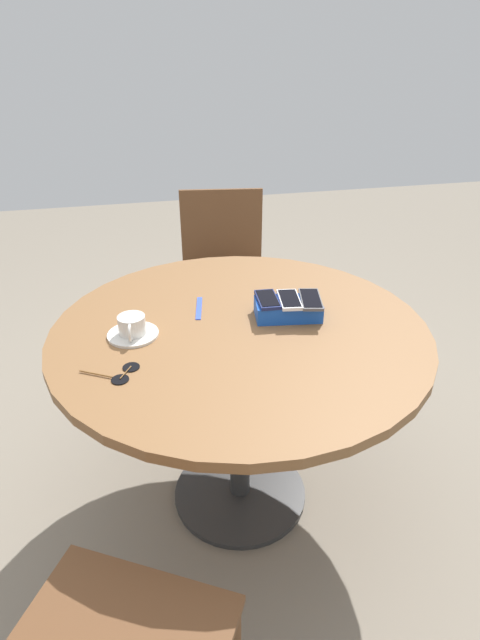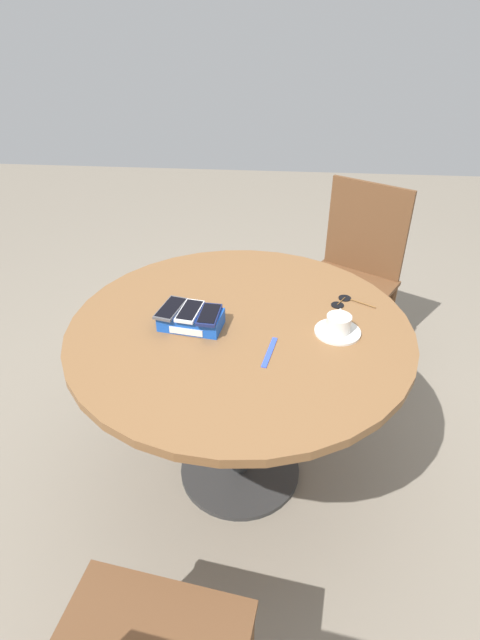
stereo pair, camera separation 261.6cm
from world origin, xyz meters
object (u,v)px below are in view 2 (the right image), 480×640
object	(u,v)px
phone_white	(190,311)
lanyard_strap	(270,352)
saucer	(337,332)
chair_far_side	(350,278)
round_table	(240,351)
phone_gray	(171,308)
coffee_cup	(339,323)
sunglasses	(343,302)
phone_box	(191,320)
phone_navy	(209,315)

from	to	relation	value
phone_white	lanyard_strap	world-z (taller)	phone_white
saucer	chair_far_side	world-z (taller)	chair_far_side
lanyard_strap	saucer	bearing A→B (deg)	30.11
round_table	phone_gray	bearing A→B (deg)	-177.55
phone_gray	phone_white	size ratio (longest dim) A/B	1.09
chair_far_side	saucer	bearing A→B (deg)	-100.17
phone_gray	coffee_cup	xyz separation A→B (m)	(0.54, -0.00, -0.02)
saucer	chair_far_side	xyz separation A→B (m)	(0.15, 0.81, -0.24)
sunglasses	round_table	bearing A→B (deg)	-153.55
phone_box	coffee_cup	xyz separation A→B (m)	(0.47, 0.01, 0.01)
phone_box	phone_navy	xyz separation A→B (m)	(0.06, -0.01, 0.03)
round_table	coffee_cup	size ratio (longest dim) A/B	10.42
phone_white	phone_navy	world-z (taller)	same
saucer	coffee_cup	xyz separation A→B (m)	(0.00, 0.00, 0.03)
phone_navy	lanyard_strap	distance (m)	0.23
round_table	saucer	bearing A→B (deg)	-2.90
phone_gray	lanyard_strap	size ratio (longest dim) A/B	0.98
phone_gray	coffee_cup	bearing A→B (deg)	-0.38
phone_navy	lanyard_strap	bearing A→B (deg)	-27.41
round_table	phone_navy	size ratio (longest dim) A/B	8.73
phone_box	phone_white	size ratio (longest dim) A/B	1.55
phone_navy	saucer	world-z (taller)	phone_navy
lanyard_strap	sunglasses	distance (m)	0.40
phone_navy	lanyard_strap	size ratio (longest dim) A/B	0.85
round_table	phone_navy	distance (m)	0.20
saucer	sunglasses	world-z (taller)	saucer
phone_white	lanyard_strap	bearing A→B (deg)	-24.27
sunglasses	lanyard_strap	bearing A→B (deg)	-128.35
phone_box	phone_white	xyz separation A→B (m)	(-0.00, 0.00, 0.03)
phone_navy	saucer	xyz separation A→B (m)	(0.41, 0.02, -0.06)
phone_box	chair_far_side	distance (m)	1.06
round_table	saucer	xyz separation A→B (m)	(0.31, -0.02, 0.11)
phone_gray	sunglasses	xyz separation A→B (m)	(0.57, 0.18, -0.06)
phone_white	saucer	size ratio (longest dim) A/B	0.93
phone_box	phone_white	bearing A→B (deg)	155.36
phone_white	chair_far_side	world-z (taller)	chair_far_side
phone_navy	chair_far_side	xyz separation A→B (m)	(0.55, 0.83, -0.30)
phone_gray	saucer	size ratio (longest dim) A/B	1.01
round_table	chair_far_side	distance (m)	0.93
lanyard_strap	sunglasses	size ratio (longest dim) A/B	1.00
phone_white	coffee_cup	xyz separation A→B (m)	(0.47, 0.01, -0.02)
round_table	phone_gray	distance (m)	0.28
round_table	chair_far_side	world-z (taller)	chair_far_side
round_table	phone_gray	xyz separation A→B (m)	(-0.22, -0.01, 0.17)
phone_gray	round_table	bearing A→B (deg)	2.45
phone_box	saucer	distance (m)	0.47
phone_navy	coffee_cup	xyz separation A→B (m)	(0.41, 0.02, -0.02)
phone_gray	phone_white	bearing A→B (deg)	-10.38
coffee_cup	phone_navy	bearing A→B (deg)	-176.64
lanyard_strap	sunglasses	xyz separation A→B (m)	(0.25, 0.31, 0.00)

